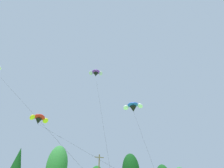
{
  "coord_description": "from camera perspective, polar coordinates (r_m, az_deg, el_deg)",
  "views": [
    {
      "loc": [
        -8.87,
        6.53,
        1.81
      ],
      "look_at": [
        -0.46,
        23.83,
        14.18
      ],
      "focal_mm": 27.58,
      "sensor_mm": 36.0,
      "label": 1
    }
  ],
  "objects": [
    {
      "name": "treeline_tree_d",
      "position": [
        49.49,
        -29.23,
        -22.83
      ],
      "size": [
        4.12,
        4.12,
        11.48
      ],
      "color": "#472D19",
      "rests_on": "ground_plane"
    },
    {
      "name": "parafoil_kite_mid_red_yellow",
      "position": [
        27.1,
        -23.03,
        -10.63
      ],
      "size": [
        10.52,
        14.62,
        9.99
      ],
      "color": "red"
    },
    {
      "name": "parafoil_kite_far_purple",
      "position": [
        35.23,
        -5.38,
        3.61
      ],
      "size": [
        4.31,
        15.02,
        22.18
      ],
      "color": "purple"
    },
    {
      "name": "parafoil_kite_low_blue_white",
      "position": [
        29.45,
        6.99,
        -7.5
      ],
      "size": [
        6.37,
        12.01,
        13.41
      ],
      "color": "blue"
    },
    {
      "name": "treeline_tree_e",
      "position": [
        50.71,
        -17.83,
        -24.56
      ],
      "size": [
        5.29,
        5.29,
        12.93
      ],
      "color": "#472D19",
      "rests_on": "ground_plane"
    }
  ]
}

